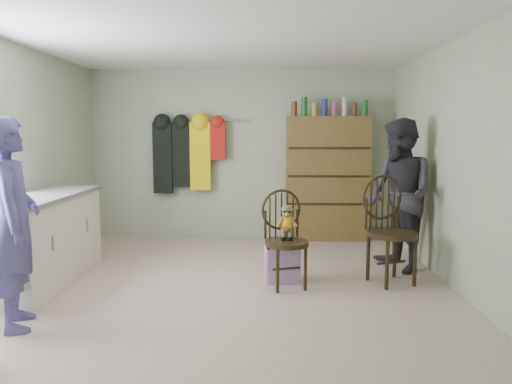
{
  "coord_description": "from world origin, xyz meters",
  "views": [
    {
      "loc": [
        0.36,
        -4.99,
        1.57
      ],
      "look_at": [
        0.25,
        0.2,
        0.95
      ],
      "focal_mm": 35.0,
      "sensor_mm": 36.0,
      "label": 1
    }
  ],
  "objects_px": {
    "counter": "(42,240)",
    "dresser": "(327,178)",
    "chair_far": "(389,225)",
    "chair_front": "(285,233)"
  },
  "relations": [
    {
      "from": "chair_far",
      "to": "dresser",
      "type": "height_order",
      "value": "dresser"
    },
    {
      "from": "chair_front",
      "to": "dresser",
      "type": "distance_m",
      "value": 2.43
    },
    {
      "from": "counter",
      "to": "chair_front",
      "type": "height_order",
      "value": "chair_front"
    },
    {
      "from": "chair_front",
      "to": "dresser",
      "type": "height_order",
      "value": "dresser"
    },
    {
      "from": "counter",
      "to": "dresser",
      "type": "relative_size",
      "value": 0.9
    },
    {
      "from": "counter",
      "to": "dresser",
      "type": "bearing_deg",
      "value": 35.69
    },
    {
      "from": "counter",
      "to": "chair_front",
      "type": "bearing_deg",
      "value": 0.08
    },
    {
      "from": "chair_far",
      "to": "chair_front",
      "type": "bearing_deg",
      "value": 168.08
    },
    {
      "from": "chair_front",
      "to": "chair_far",
      "type": "xyz_separation_m",
      "value": [
        1.09,
        0.17,
        0.05
      ]
    },
    {
      "from": "chair_front",
      "to": "chair_far",
      "type": "bearing_deg",
      "value": -8.49
    }
  ]
}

